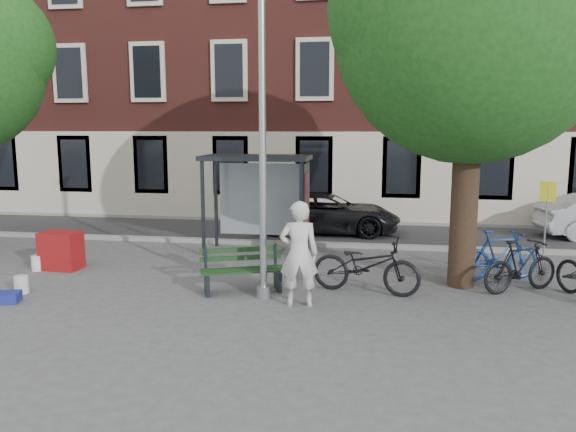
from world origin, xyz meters
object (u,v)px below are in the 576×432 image
(bike_d, at_px, (521,266))
(notice_sign, at_px, (547,204))
(lamppost, at_px, (263,158))
(bench, at_px, (242,272))
(red_stand, at_px, (61,251))
(painter, at_px, (299,254))
(bus_shelter, at_px, (271,182))
(bike_b, at_px, (499,255))
(car_dark, at_px, (329,213))
(bike_a, at_px, (366,265))

(bike_d, distance_m, notice_sign, 2.68)
(lamppost, relative_size, bench, 3.41)
(red_stand, bearing_deg, painter, -17.22)
(bus_shelter, bearing_deg, bike_b, -19.98)
(bike_b, distance_m, bike_d, 0.93)
(bike_b, bearing_deg, bus_shelter, 50.95)
(lamppost, bearing_deg, car_dark, 84.58)
(bike_d, bearing_deg, bus_shelter, 33.98)
(bus_shelter, bearing_deg, bench, -88.66)
(bike_d, bearing_deg, notice_sign, -54.51)
(painter, distance_m, bike_b, 4.84)
(lamppost, bearing_deg, red_stand, 164.22)
(bench, relative_size, bike_a, 0.81)
(bike_b, bearing_deg, notice_sign, -63.05)
(painter, height_order, car_dark, painter)
(bus_shelter, relative_size, notice_sign, 1.37)
(bike_d, distance_m, red_stand, 10.36)
(bus_shelter, height_order, red_stand, bus_shelter)
(bench, distance_m, bike_b, 5.69)
(car_dark, height_order, red_stand, car_dark)
(notice_sign, bearing_deg, bike_b, -121.25)
(red_stand, bearing_deg, bike_a, -6.63)
(notice_sign, bearing_deg, lamppost, -138.11)
(lamppost, xyz_separation_m, red_stand, (-5.22, 1.48, -2.33))
(bus_shelter, bearing_deg, notice_sign, -5.45)
(bike_a, relative_size, bike_b, 1.18)
(bench, distance_m, bike_a, 2.54)
(car_dark, relative_size, red_stand, 5.04)
(car_dark, bearing_deg, bike_b, -141.21)
(bike_b, relative_size, bike_d, 1.03)
(bike_a, bearing_deg, bus_shelter, 48.53)
(lamppost, distance_m, bike_d, 5.73)
(bus_shelter, xyz_separation_m, car_dark, (1.29, 3.03, -1.29))
(bike_b, bearing_deg, bike_a, 97.87)
(car_dark, xyz_separation_m, red_stand, (-5.90, -5.66, -0.18))
(bench, relative_size, bike_d, 0.98)
(bench, xyz_separation_m, red_stand, (-4.70, 1.10, 0.04))
(lamppost, height_order, notice_sign, lamppost)
(bike_a, distance_m, bike_d, 3.19)
(bike_a, distance_m, bike_b, 3.24)
(lamppost, height_order, red_stand, lamppost)
(bus_shelter, relative_size, bike_b, 1.51)
(bus_shelter, bearing_deg, lamppost, -81.57)
(bike_a, bearing_deg, notice_sign, -44.50)
(bike_a, xyz_separation_m, car_dark, (-1.32, 6.50, 0.05))
(bus_shelter, relative_size, car_dark, 0.63)
(bike_a, bearing_deg, bike_d, -68.07)
(lamppost, distance_m, bike_b, 5.77)
(car_dark, distance_m, red_stand, 8.18)
(red_stand, bearing_deg, car_dark, 43.83)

